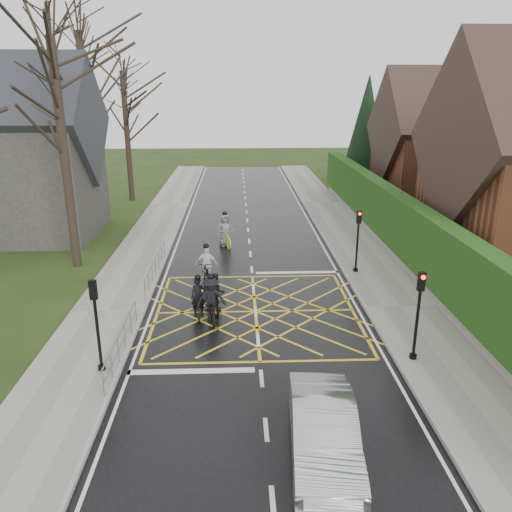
{
  "coord_description": "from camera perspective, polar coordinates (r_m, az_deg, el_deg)",
  "views": [
    {
      "loc": [
        -0.71,
        -18.67,
        8.67
      ],
      "look_at": [
        0.15,
        3.31,
        1.3
      ],
      "focal_mm": 35.0,
      "sensor_mm": 36.0,
      "label": 1
    }
  ],
  "objects": [
    {
      "name": "traffic_light_se",
      "position": [
        17.1,
        17.97,
        -6.66
      ],
      "size": [
        0.24,
        0.31,
        3.21
      ],
      "rotation": [
        0.0,
        0.0,
        3.14
      ],
      "color": "black",
      "rests_on": "ground"
    },
    {
      "name": "cyclist_rear",
      "position": [
        20.12,
        -6.6,
        -5.36
      ],
      "size": [
        0.8,
        1.85,
        1.75
      ],
      "rotation": [
        0.0,
        0.0,
        0.1
      ],
      "color": "black",
      "rests_on": "ground"
    },
    {
      "name": "car",
      "position": [
        12.99,
        7.75,
        -19.33
      ],
      "size": [
        1.88,
        4.58,
        1.48
      ],
      "primitive_type": "imported",
      "rotation": [
        0.0,
        0.0,
        -0.07
      ],
      "color": "#A6A8AC",
      "rests_on": "ground"
    },
    {
      "name": "tree_near",
      "position": [
        26.04,
        -21.64,
        15.62
      ],
      "size": [
        9.24,
        9.24,
        11.44
      ],
      "color": "black",
      "rests_on": "ground"
    },
    {
      "name": "cyclist_mid",
      "position": [
        19.61,
        -5.12,
        -5.47
      ],
      "size": [
        1.28,
        2.13,
        1.98
      ],
      "rotation": [
        0.0,
        0.0,
        0.18
      ],
      "color": "black",
      "rests_on": "ground"
    },
    {
      "name": "tree_mid",
      "position": [
        33.97,
        -19.03,
        17.51
      ],
      "size": [
        10.08,
        10.08,
        12.48
      ],
      "color": "black",
      "rests_on": "ground"
    },
    {
      "name": "cyclist_front",
      "position": [
        23.44,
        -5.68,
        -1.43
      ],
      "size": [
        1.06,
        1.95,
        1.92
      ],
      "rotation": [
        0.0,
        0.0,
        -0.08
      ],
      "color": "black",
      "rests_on": "ground"
    },
    {
      "name": "house_far",
      "position": [
        40.03,
        20.91,
        11.16
      ],
      "size": [
        9.8,
        8.8,
        10.3
      ],
      "color": "brown",
      "rests_on": "ground"
    },
    {
      "name": "railing_south",
      "position": [
        17.55,
        -15.15,
        -8.89
      ],
      "size": [
        0.05,
        5.04,
        1.03
      ],
      "color": "slate",
      "rests_on": "ground"
    },
    {
      "name": "traffic_light_ne",
      "position": [
        24.61,
        11.51,
        1.6
      ],
      "size": [
        0.24,
        0.31,
        3.21
      ],
      "rotation": [
        0.0,
        0.0,
        3.14
      ],
      "color": "black",
      "rests_on": "ground"
    },
    {
      "name": "church",
      "position": [
        33.46,
        -25.21,
        10.38
      ],
      "size": [
        8.8,
        7.8,
        11.0
      ],
      "color": "#2D2B28",
      "rests_on": "ground"
    },
    {
      "name": "traffic_light_sw",
      "position": [
        16.41,
        -17.69,
        -7.7
      ],
      "size": [
        0.24,
        0.31,
        3.21
      ],
      "color": "black",
      "rests_on": "ground"
    },
    {
      "name": "road",
      "position": [
        20.6,
        -0.06,
        -6.35
      ],
      "size": [
        9.0,
        80.0,
        0.01
      ],
      "primitive_type": "cube",
      "color": "black",
      "rests_on": "ground"
    },
    {
      "name": "sidewalk_right",
      "position": [
        21.62,
        16.12,
        -5.68
      ],
      "size": [
        3.0,
        80.0,
        0.15
      ],
      "primitive_type": "cube",
      "color": "gray",
      "rests_on": "ground"
    },
    {
      "name": "conifer",
      "position": [
        46.27,
        12.46,
        13.55
      ],
      "size": [
        4.6,
        4.6,
        10.0
      ],
      "color": "black",
      "rests_on": "ground"
    },
    {
      "name": "stone_wall",
      "position": [
        27.38,
        15.87,
        0.1
      ],
      "size": [
        0.5,
        38.0,
        0.7
      ],
      "primitive_type": "cube",
      "color": "slate",
      "rests_on": "ground"
    },
    {
      "name": "cyclist_back",
      "position": [
        20.36,
        -4.6,
        -4.78
      ],
      "size": [
        0.83,
        1.73,
        1.68
      ],
      "rotation": [
        0.0,
        0.0,
        0.15
      ],
      "color": "black",
      "rests_on": "ground"
    },
    {
      "name": "railing_north",
      "position": [
        24.33,
        -11.44,
        -0.77
      ],
      "size": [
        0.05,
        6.04,
        1.03
      ],
      "color": "slate",
      "rests_on": "ground"
    },
    {
      "name": "ground",
      "position": [
        20.6,
        -0.06,
        -6.37
      ],
      "size": [
        120.0,
        120.0,
        0.0
      ],
      "primitive_type": "plane",
      "color": "black",
      "rests_on": "ground"
    },
    {
      "name": "hedge",
      "position": [
        26.9,
        16.2,
        3.64
      ],
      "size": [
        0.9,
        38.0,
        2.8
      ],
      "primitive_type": "cube",
      "color": "#1A3A0F",
      "rests_on": "stone_wall"
    },
    {
      "name": "sidewalk_left",
      "position": [
        21.23,
        -16.57,
        -6.19
      ],
      "size": [
        3.0,
        80.0,
        0.15
      ],
      "primitive_type": "cube",
      "color": "gray",
      "rests_on": "ground"
    },
    {
      "name": "tree_far",
      "position": [
        41.6,
        -14.73,
        15.91
      ],
      "size": [
        8.4,
        8.4,
        10.4
      ],
      "color": "black",
      "rests_on": "ground"
    },
    {
      "name": "cyclist_lead",
      "position": [
        28.92,
        -3.54,
        2.52
      ],
      "size": [
        1.38,
        2.24,
        2.05
      ],
      "rotation": [
        0.0,
        0.0,
        0.33
      ],
      "color": "gold",
      "rests_on": "ground"
    }
  ]
}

